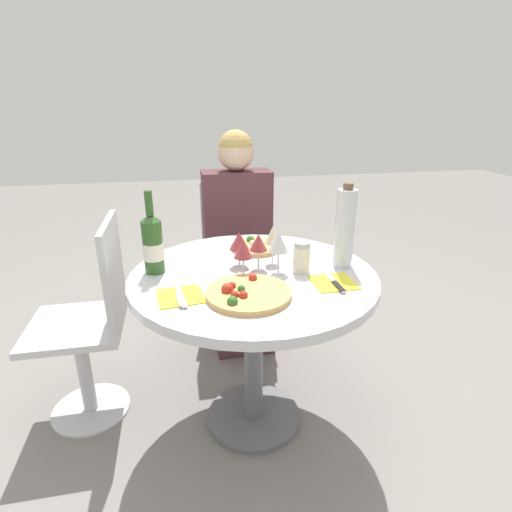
{
  "coord_description": "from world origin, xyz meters",
  "views": [
    {
      "loc": [
        -0.26,
        -1.39,
        1.33
      ],
      "look_at": [
        -0.01,
        -0.08,
        0.81
      ],
      "focal_mm": 28.0,
      "sensor_mm": 36.0,
      "label": 1
    }
  ],
  "objects_px": {
    "dining_table": "(253,300)",
    "seated_diner": "(239,251)",
    "chair_behind_diner": "(236,260)",
    "pizza_large": "(247,293)",
    "chair_empty_side": "(92,326)",
    "tall_carafe": "(345,228)",
    "wine_bottle": "(153,244)"
  },
  "relations": [
    {
      "from": "chair_empty_side",
      "to": "tall_carafe",
      "type": "xyz_separation_m",
      "value": [
        1.02,
        -0.2,
        0.43
      ]
    },
    {
      "from": "seated_diner",
      "to": "wine_bottle",
      "type": "xyz_separation_m",
      "value": [
        -0.42,
        -0.61,
        0.29
      ]
    },
    {
      "from": "chair_empty_side",
      "to": "seated_diner",
      "type": "bearing_deg",
      "value": -55.02
    },
    {
      "from": "chair_behind_diner",
      "to": "seated_diner",
      "type": "relative_size",
      "value": 0.75
    },
    {
      "from": "chair_empty_side",
      "to": "wine_bottle",
      "type": "height_order",
      "value": "wine_bottle"
    },
    {
      "from": "chair_empty_side",
      "to": "dining_table",
      "type": "bearing_deg",
      "value": -106.31
    },
    {
      "from": "chair_behind_diner",
      "to": "tall_carafe",
      "type": "bearing_deg",
      "value": 110.34
    },
    {
      "from": "chair_behind_diner",
      "to": "pizza_large",
      "type": "distance_m",
      "value": 1.07
    },
    {
      "from": "pizza_large",
      "to": "tall_carafe",
      "type": "bearing_deg",
      "value": 24.27
    },
    {
      "from": "dining_table",
      "to": "chair_empty_side",
      "type": "height_order",
      "value": "chair_empty_side"
    },
    {
      "from": "chair_behind_diner",
      "to": "wine_bottle",
      "type": "height_order",
      "value": "wine_bottle"
    },
    {
      "from": "dining_table",
      "to": "pizza_large",
      "type": "distance_m",
      "value": 0.24
    },
    {
      "from": "dining_table",
      "to": "chair_empty_side",
      "type": "xyz_separation_m",
      "value": [
        -0.66,
        0.19,
        -0.15
      ]
    },
    {
      "from": "dining_table",
      "to": "seated_diner",
      "type": "xyz_separation_m",
      "value": [
        0.05,
        0.69,
        -0.05
      ]
    },
    {
      "from": "pizza_large",
      "to": "wine_bottle",
      "type": "relative_size",
      "value": 0.92
    },
    {
      "from": "wine_bottle",
      "to": "chair_behind_diner",
      "type": "bearing_deg",
      "value": 60.54
    },
    {
      "from": "dining_table",
      "to": "pizza_large",
      "type": "xyz_separation_m",
      "value": [
        -0.06,
        -0.19,
        0.13
      ]
    },
    {
      "from": "seated_diner",
      "to": "pizza_large",
      "type": "height_order",
      "value": "seated_diner"
    },
    {
      "from": "pizza_large",
      "to": "tall_carafe",
      "type": "xyz_separation_m",
      "value": [
        0.42,
        0.19,
        0.15
      ]
    },
    {
      "from": "chair_behind_diner",
      "to": "chair_empty_side",
      "type": "xyz_separation_m",
      "value": [
        -0.72,
        -0.64,
        0.0
      ]
    },
    {
      "from": "tall_carafe",
      "to": "chair_empty_side",
      "type": "bearing_deg",
      "value": 169.02
    },
    {
      "from": "chair_empty_side",
      "to": "pizza_large",
      "type": "height_order",
      "value": "chair_empty_side"
    },
    {
      "from": "chair_behind_diner",
      "to": "tall_carafe",
      "type": "distance_m",
      "value": 0.99
    },
    {
      "from": "dining_table",
      "to": "seated_diner",
      "type": "relative_size",
      "value": 0.8
    },
    {
      "from": "dining_table",
      "to": "seated_diner",
      "type": "height_order",
      "value": "seated_diner"
    },
    {
      "from": "chair_behind_diner",
      "to": "pizza_large",
      "type": "bearing_deg",
      "value": 83.83
    },
    {
      "from": "dining_table",
      "to": "chair_empty_side",
      "type": "relative_size",
      "value": 1.06
    },
    {
      "from": "seated_diner",
      "to": "pizza_large",
      "type": "distance_m",
      "value": 0.91
    },
    {
      "from": "wine_bottle",
      "to": "dining_table",
      "type": "bearing_deg",
      "value": -12.37
    },
    {
      "from": "chair_empty_side",
      "to": "pizza_large",
      "type": "relative_size",
      "value": 3.06
    },
    {
      "from": "dining_table",
      "to": "chair_behind_diner",
      "type": "bearing_deg",
      "value": 86.41
    },
    {
      "from": "tall_carafe",
      "to": "chair_behind_diner",
      "type": "bearing_deg",
      "value": 110.34
    }
  ]
}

